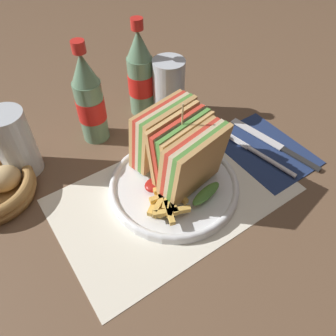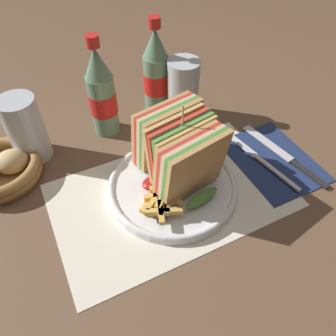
{
  "view_description": "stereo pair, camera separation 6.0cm",
  "coord_description": "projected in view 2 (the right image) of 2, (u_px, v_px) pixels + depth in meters",
  "views": [
    {
      "loc": [
        -0.22,
        -0.33,
        0.48
      ],
      "look_at": [
        0.01,
        0.01,
        0.04
      ],
      "focal_mm": 35.0,
      "sensor_mm": 36.0,
      "label": 1
    },
    {
      "loc": [
        -0.17,
        -0.36,
        0.48
      ],
      "look_at": [
        0.01,
        0.01,
        0.04
      ],
      "focal_mm": 35.0,
      "sensor_mm": 36.0,
      "label": 2
    }
  ],
  "objects": [
    {
      "name": "placemat",
      "position": [
        171.0,
        195.0,
        0.61
      ],
      "size": [
        0.43,
        0.26,
        0.0
      ],
      "color": "silver",
      "rests_on": "ground_plane"
    },
    {
      "name": "coke_bottle_far",
      "position": [
        156.0,
        74.0,
        0.72
      ],
      "size": [
        0.06,
        0.06,
        0.22
      ],
      "color": "slate",
      "rests_on": "ground_plane"
    },
    {
      "name": "club_sandwich",
      "position": [
        180.0,
        151.0,
        0.58
      ],
      "size": [
        0.14,
        0.19,
        0.16
      ],
      "color": "tan",
      "rests_on": "plate_main"
    },
    {
      "name": "glass_near",
      "position": [
        183.0,
        93.0,
        0.74
      ],
      "size": [
        0.07,
        0.07,
        0.14
      ],
      "color": "silver",
      "rests_on": "ground_plane"
    },
    {
      "name": "napkin",
      "position": [
        273.0,
        160.0,
        0.67
      ],
      "size": [
        0.15,
        0.2,
        0.0
      ],
      "color": "navy",
      "rests_on": "ground_plane"
    },
    {
      "name": "fries_pile",
      "position": [
        163.0,
        199.0,
        0.57
      ],
      "size": [
        0.1,
        0.08,
        0.02
      ],
      "color": "gold",
      "rests_on": "plate_main"
    },
    {
      "name": "ketchup_blob",
      "position": [
        152.0,
        182.0,
        0.6
      ],
      "size": [
        0.04,
        0.03,
        0.01
      ],
      "color": "maroon",
      "rests_on": "plate_main"
    },
    {
      "name": "ground_plane",
      "position": [
        164.0,
        188.0,
        0.62
      ],
      "size": [
        4.0,
        4.0,
        0.0
      ],
      "primitive_type": "plane",
      "color": "brown"
    },
    {
      "name": "fork",
      "position": [
        270.0,
        167.0,
        0.65
      ],
      "size": [
        0.04,
        0.19,
        0.01
      ],
      "rotation": [
        0.0,
        0.0,
        0.16
      ],
      "color": "silver",
      "rests_on": "napkin"
    },
    {
      "name": "knife",
      "position": [
        284.0,
        155.0,
        0.67
      ],
      "size": [
        0.05,
        0.22,
        0.0
      ],
      "rotation": [
        0.0,
        0.0,
        0.16
      ],
      "color": "black",
      "rests_on": "napkin"
    },
    {
      "name": "plate_main",
      "position": [
        173.0,
        186.0,
        0.61
      ],
      "size": [
        0.24,
        0.24,
        0.02
      ],
      "color": "white",
      "rests_on": "ground_plane"
    },
    {
      "name": "glass_far",
      "position": [
        27.0,
        132.0,
        0.64
      ],
      "size": [
        0.07,
        0.07,
        0.14
      ],
      "color": "silver",
      "rests_on": "ground_plane"
    },
    {
      "name": "coke_bottle_near",
      "position": [
        102.0,
        94.0,
        0.67
      ],
      "size": [
        0.06,
        0.06,
        0.22
      ],
      "color": "slate",
      "rests_on": "ground_plane"
    }
  ]
}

